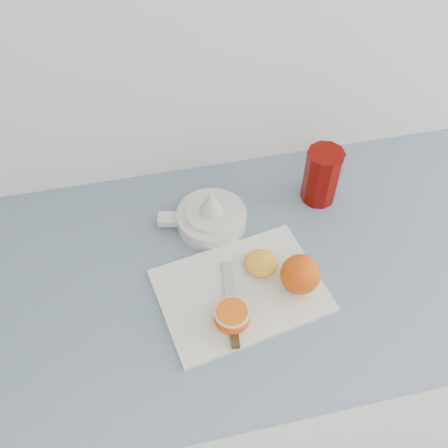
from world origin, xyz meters
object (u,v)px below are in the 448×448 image
Objects in this scene: counter at (271,350)px; red_tumbler at (321,177)px; cutting_board at (241,291)px; citrus_juicer at (211,216)px; half_orange at (232,317)px.

counter is 19.73× the size of red_tumbler.
citrus_juicer reaches higher than cutting_board.
cutting_board is at bearing 63.60° from half_orange.
citrus_juicer is (-0.02, 0.18, 0.02)m from cutting_board.
cutting_board is at bearing -83.15° from citrus_juicer.
cutting_board is 4.62× the size of half_orange.
red_tumbler reaches higher than half_orange.
counter is 8.42× the size of cutting_board.
red_tumbler is at bearing 46.20° from half_orange.
cutting_board is 0.18m from citrus_juicer.
half_orange is 0.51× the size of red_tumbler.
citrus_juicer is at bearing -173.49° from red_tumbler.
citrus_juicer is at bearing 87.40° from half_orange.
half_orange reaches higher than counter.
red_tumbler reaches higher than citrus_juicer.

